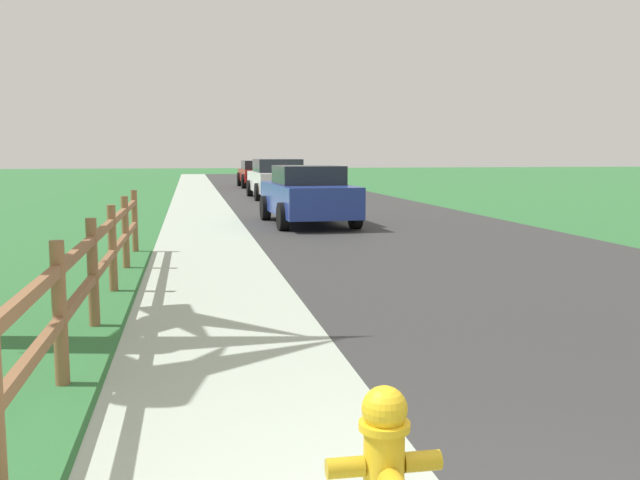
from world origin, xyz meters
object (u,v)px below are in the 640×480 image
at_px(parked_suv_blue, 308,195).
at_px(fire_hydrant, 385,467).
at_px(parked_car_white, 278,178).
at_px(parked_car_red, 259,173).

bearing_deg(parked_suv_blue, fire_hydrant, -98.18).
relative_size(fire_hydrant, parked_car_white, 0.16).
distance_m(parked_suv_blue, parked_car_white, 10.63).
xyz_separation_m(parked_suv_blue, parked_car_white, (0.55, 10.61, 0.05)).
bearing_deg(parked_suv_blue, parked_car_white, 87.03).
distance_m(parked_suv_blue, parked_car_red, 20.25).
bearing_deg(fire_hydrant, parked_car_red, 85.33).
height_order(fire_hydrant, parked_car_red, parked_car_red).
distance_m(fire_hydrant, parked_car_red, 34.97).
relative_size(fire_hydrant, parked_car_red, 0.16).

